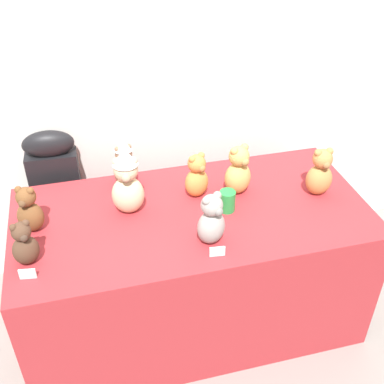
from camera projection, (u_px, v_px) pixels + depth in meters
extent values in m
plane|color=gray|center=(203.00, 349.00, 2.65)|extent=(10.00, 10.00, 0.00)
cube|color=silver|center=(161.00, 63.00, 2.63)|extent=(7.00, 0.08, 2.60)
cube|color=maroon|center=(192.00, 268.00, 2.62)|extent=(1.78, 0.86, 0.78)
cube|color=black|center=(63.00, 217.00, 2.90)|extent=(0.29, 0.13, 0.89)
ellipsoid|color=black|center=(48.00, 144.00, 2.60)|extent=(0.29, 0.13, 0.15)
ellipsoid|color=gray|center=(211.00, 227.00, 2.17)|extent=(0.17, 0.16, 0.17)
sphere|color=gray|center=(212.00, 205.00, 2.09)|extent=(0.10, 0.10, 0.10)
sphere|color=gray|center=(207.00, 201.00, 2.06)|extent=(0.04, 0.04, 0.04)
sphere|color=gray|center=(217.00, 195.00, 2.09)|extent=(0.04, 0.04, 0.04)
sphere|color=slate|center=(218.00, 211.00, 2.07)|extent=(0.04, 0.04, 0.04)
ellipsoid|color=tan|center=(238.00, 178.00, 2.48)|extent=(0.18, 0.16, 0.18)
sphere|color=tan|center=(239.00, 156.00, 2.41)|extent=(0.11, 0.11, 0.11)
sphere|color=tan|center=(234.00, 151.00, 2.37)|extent=(0.04, 0.04, 0.04)
sphere|color=tan|center=(245.00, 147.00, 2.40)|extent=(0.04, 0.04, 0.04)
sphere|color=olive|center=(245.00, 162.00, 2.38)|extent=(0.04, 0.04, 0.04)
ellipsoid|color=#4C3323|center=(26.00, 250.00, 2.06)|extent=(0.14, 0.13, 0.14)
sphere|color=#4C3323|center=(21.00, 231.00, 2.00)|extent=(0.08, 0.08, 0.08)
sphere|color=#4C3323|center=(13.00, 227.00, 1.97)|extent=(0.03, 0.03, 0.03)
sphere|color=#4C3323|center=(26.00, 223.00, 1.99)|extent=(0.03, 0.03, 0.03)
sphere|color=#412E23|center=(24.00, 238.00, 1.98)|extent=(0.04, 0.04, 0.04)
ellipsoid|color=#D17F3D|center=(197.00, 183.00, 2.47)|extent=(0.16, 0.15, 0.16)
sphere|color=#D17F3D|center=(197.00, 164.00, 2.40)|extent=(0.09, 0.09, 0.09)
sphere|color=#D17F3D|center=(192.00, 159.00, 2.36)|extent=(0.04, 0.04, 0.04)
sphere|color=#D17F3D|center=(201.00, 155.00, 2.39)|extent=(0.04, 0.04, 0.04)
sphere|color=#A06536|center=(202.00, 168.00, 2.38)|extent=(0.04, 0.04, 0.04)
ellipsoid|color=#CCB78E|center=(128.00, 195.00, 2.35)|extent=(0.18, 0.15, 0.20)
sphere|color=#CCB78E|center=(126.00, 170.00, 2.26)|extent=(0.12, 0.12, 0.12)
sphere|color=#CCB78E|center=(117.00, 162.00, 2.23)|extent=(0.04, 0.04, 0.04)
sphere|color=#CCB78E|center=(133.00, 161.00, 2.24)|extent=(0.04, 0.04, 0.04)
sphere|color=#9D8E71|center=(126.00, 178.00, 2.23)|extent=(0.05, 0.05, 0.05)
cone|color=silver|center=(125.00, 157.00, 2.22)|extent=(0.12, 0.12, 0.08)
ellipsoid|color=#B27A42|center=(319.00, 180.00, 2.48)|extent=(0.14, 0.12, 0.17)
sphere|color=#B27A42|center=(323.00, 159.00, 2.40)|extent=(0.10, 0.10, 0.10)
sphere|color=#B27A42|center=(318.00, 153.00, 2.38)|extent=(0.04, 0.04, 0.04)
sphere|color=#B27A42|center=(330.00, 151.00, 2.39)|extent=(0.04, 0.04, 0.04)
sphere|color=olive|center=(326.00, 165.00, 2.38)|extent=(0.04, 0.04, 0.04)
ellipsoid|color=#7F6047|center=(125.00, 172.00, 2.55)|extent=(0.14, 0.13, 0.15)
sphere|color=#7F6047|center=(124.00, 154.00, 2.49)|extent=(0.09, 0.09, 0.09)
sphere|color=#7F6047|center=(118.00, 149.00, 2.46)|extent=(0.03, 0.03, 0.03)
sphere|color=#7F6047|center=(128.00, 147.00, 2.48)|extent=(0.03, 0.03, 0.03)
sphere|color=brown|center=(126.00, 159.00, 2.46)|extent=(0.04, 0.04, 0.04)
cone|color=silver|center=(123.00, 145.00, 2.46)|extent=(0.09, 0.09, 0.06)
ellipsoid|color=brown|center=(31.00, 217.00, 2.24)|extent=(0.16, 0.15, 0.15)
sphere|color=brown|center=(26.00, 197.00, 2.17)|extent=(0.09, 0.09, 0.09)
sphere|color=brown|center=(18.00, 190.00, 2.15)|extent=(0.03, 0.03, 0.03)
sphere|color=brown|center=(30.00, 191.00, 2.15)|extent=(0.03, 0.03, 0.03)
sphere|color=brown|center=(22.00, 203.00, 2.15)|extent=(0.04, 0.04, 0.04)
cylinder|color=#238C3D|center=(227.00, 201.00, 2.38)|extent=(0.08, 0.08, 0.11)
cube|color=white|center=(28.00, 274.00, 2.01)|extent=(0.07, 0.02, 0.05)
cube|color=white|center=(217.00, 251.00, 2.12)|extent=(0.07, 0.02, 0.05)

